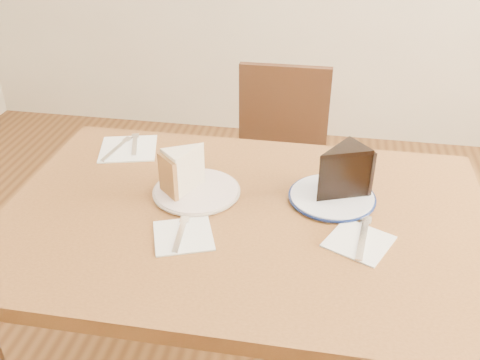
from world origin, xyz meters
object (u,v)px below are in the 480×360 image
plate_cream (197,191)px  chocolate_cake (339,175)px  plate_navy (332,197)px  carrot_cake (187,170)px  table (244,245)px  chair_far (278,169)px

plate_cream → chocolate_cake: (0.36, 0.04, 0.07)m
plate_navy → carrot_cake: size_ratio=2.01×
table → carrot_cake: (-0.16, 0.08, 0.16)m
table → chair_far: chair_far is taller
table → chair_far: (0.01, 0.73, -0.19)m
table → chair_far: 0.75m
plate_cream → plate_navy: same height
chocolate_cake → chair_far: bearing=-21.9°
chair_far → chocolate_cake: chocolate_cake is taller
chair_far → carrot_cake: size_ratio=7.89×
plate_cream → carrot_cake: size_ratio=2.06×
table → plate_cream: size_ratio=5.51×
table → plate_cream: (-0.14, 0.07, 0.10)m
plate_navy → carrot_cake: carrot_cake is taller
chair_far → table: bearing=88.4°
chair_far → carrot_cake: carrot_cake is taller
chair_far → plate_cream: bearing=76.5°
table → chair_far: bearing=88.9°
table → plate_cream: plate_cream is taller
table → plate_cream: bearing=152.8°
plate_cream → carrot_cake: bearing=166.6°
carrot_cake → chocolate_cake: chocolate_cake is taller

